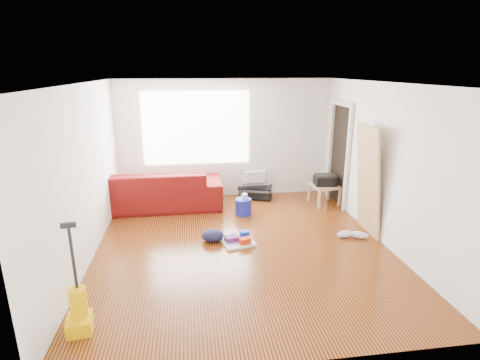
{
  "coord_description": "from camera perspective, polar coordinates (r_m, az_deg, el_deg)",
  "views": [
    {
      "loc": [
        -0.77,
        -5.31,
        2.7
      ],
      "look_at": [
        0.05,
        0.6,
        0.91
      ],
      "focal_mm": 28.0,
      "sensor_mm": 36.0,
      "label": 1
    }
  ],
  "objects": [
    {
      "name": "bucket",
      "position": [
        7.23,
        0.5,
        -5.23
      ],
      "size": [
        0.32,
        0.32,
        0.31
      ],
      "primitive_type": "cylinder",
      "rotation": [
        0.0,
        0.0,
        -0.02
      ],
      "color": "#181E9F",
      "rests_on": "ground"
    },
    {
      "name": "printer",
      "position": [
        7.81,
        12.83,
        0.02
      ],
      "size": [
        0.44,
        0.34,
        0.22
      ],
      "rotation": [
        0.0,
        0.0,
        -0.06
      ],
      "color": "black",
      "rests_on": "side_table"
    },
    {
      "name": "cleaning_tray",
      "position": [
        6.06,
        -0.16,
        -9.2
      ],
      "size": [
        0.56,
        0.49,
        0.17
      ],
      "rotation": [
        0.0,
        0.0,
        0.24
      ],
      "color": "silver",
      "rests_on": "ground"
    },
    {
      "name": "tv",
      "position": [
        7.98,
        2.37,
        0.35
      ],
      "size": [
        0.67,
        0.09,
        0.38
      ],
      "primitive_type": "imported",
      "rotation": [
        0.0,
        0.0,
        3.14
      ],
      "color": "black",
      "rests_on": "tv_stand"
    },
    {
      "name": "sofa",
      "position": [
        7.78,
        -12.78,
        -4.04
      ],
      "size": [
        2.68,
        1.05,
        0.78
      ],
      "primitive_type": "imported",
      "rotation": [
        0.0,
        0.0,
        3.14
      ],
      "color": "#4A110A",
      "rests_on": "ground"
    },
    {
      "name": "tv_stand",
      "position": [
        8.08,
        2.35,
        -1.8
      ],
      "size": [
        0.8,
        0.61,
        0.27
      ],
      "rotation": [
        0.0,
        0.0,
        -0.32
      ],
      "color": "black",
      "rests_on": "ground"
    },
    {
      "name": "room",
      "position": [
        5.72,
        0.82,
        2.02
      ],
      "size": [
        4.51,
        5.01,
        2.51
      ],
      "color": "#3D1408",
      "rests_on": "ground"
    },
    {
      "name": "backpack",
      "position": [
        6.18,
        -4.18,
        -9.28
      ],
      "size": [
        0.39,
        0.33,
        0.2
      ],
      "primitive_type": "ellipsoid",
      "rotation": [
        0.0,
        0.0,
        -0.11
      ],
      "color": "black",
      "rests_on": "ground"
    },
    {
      "name": "side_table",
      "position": [
        7.86,
        12.75,
        -1.18
      ],
      "size": [
        0.57,
        0.57,
        0.41
      ],
      "rotation": [
        0.0,
        0.0,
        0.14
      ],
      "color": "tan",
      "rests_on": "ground"
    },
    {
      "name": "door_panel",
      "position": [
        6.81,
        18.23,
        -7.58
      ],
      "size": [
        0.23,
        0.74,
        1.84
      ],
      "primitive_type": "cube",
      "rotation": [
        0.0,
        -0.1,
        0.0
      ],
      "color": "#9B8551",
      "rests_on": "ground"
    },
    {
      "name": "toilet_paper",
      "position": [
        7.17,
        0.69,
        -3.67
      ],
      "size": [
        0.11,
        0.11,
        0.1
      ],
      "primitive_type": "cylinder",
      "color": "silver",
      "rests_on": "bucket"
    },
    {
      "name": "vacuum",
      "position": [
        4.54,
        -23.36,
        -17.87
      ],
      "size": [
        0.3,
        0.33,
        1.22
      ],
      "rotation": [
        0.0,
        0.0,
        0.15
      ],
      "color": "#ECBA00",
      "rests_on": "ground"
    },
    {
      "name": "sneakers",
      "position": [
        6.52,
        16.73,
        -7.96
      ],
      "size": [
        0.53,
        0.27,
        0.12
      ],
      "rotation": [
        0.0,
        0.0,
        -0.34
      ],
      "color": "silver",
      "rests_on": "ground"
    }
  ]
}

